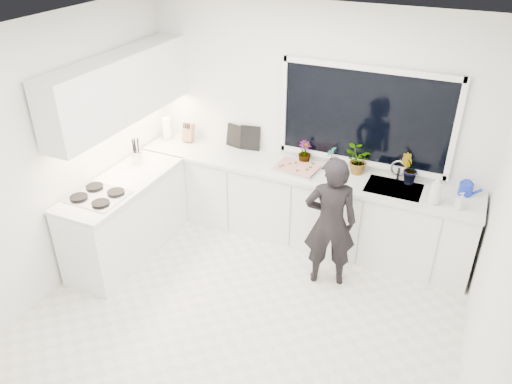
% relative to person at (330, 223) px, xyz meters
% --- Properties ---
extents(floor, '(4.00, 3.50, 0.02)m').
position_rel_person_xyz_m(floor, '(-0.56, -0.80, -0.74)').
color(floor, beige).
rests_on(floor, ground).
extents(wall_back, '(4.00, 0.02, 2.70)m').
position_rel_person_xyz_m(wall_back, '(-0.56, 0.96, 0.62)').
color(wall_back, white).
rests_on(wall_back, ground).
extents(wall_left, '(0.02, 3.50, 2.70)m').
position_rel_person_xyz_m(wall_left, '(-2.57, -0.80, 0.62)').
color(wall_left, white).
rests_on(wall_left, ground).
extents(wall_right, '(0.02, 3.50, 2.70)m').
position_rel_person_xyz_m(wall_right, '(1.45, -0.80, 0.62)').
color(wall_right, white).
rests_on(wall_right, ground).
extents(ceiling, '(4.00, 3.50, 0.02)m').
position_rel_person_xyz_m(ceiling, '(-0.56, -0.80, 1.98)').
color(ceiling, white).
rests_on(ceiling, wall_back).
extents(window, '(1.80, 0.02, 1.00)m').
position_rel_person_xyz_m(window, '(0.04, 0.92, 0.82)').
color(window, black).
rests_on(window, wall_back).
extents(base_cabinets_back, '(3.92, 0.58, 0.88)m').
position_rel_person_xyz_m(base_cabinets_back, '(-0.56, 0.65, -0.29)').
color(base_cabinets_back, white).
rests_on(base_cabinets_back, floor).
extents(base_cabinets_left, '(0.58, 1.60, 0.88)m').
position_rel_person_xyz_m(base_cabinets_left, '(-2.23, -0.45, -0.29)').
color(base_cabinets_left, white).
rests_on(base_cabinets_left, floor).
extents(countertop_back, '(3.94, 0.62, 0.04)m').
position_rel_person_xyz_m(countertop_back, '(-0.56, 0.64, 0.17)').
color(countertop_back, silver).
rests_on(countertop_back, base_cabinets_back).
extents(countertop_left, '(0.62, 1.60, 0.04)m').
position_rel_person_xyz_m(countertop_left, '(-2.23, -0.45, 0.17)').
color(countertop_left, silver).
rests_on(countertop_left, base_cabinets_left).
extents(upper_cabinets, '(0.34, 2.10, 0.70)m').
position_rel_person_xyz_m(upper_cabinets, '(-2.35, -0.10, 1.12)').
color(upper_cabinets, white).
rests_on(upper_cabinets, wall_left).
extents(sink, '(0.58, 0.42, 0.14)m').
position_rel_person_xyz_m(sink, '(0.49, 0.65, 0.14)').
color(sink, silver).
rests_on(sink, countertop_back).
extents(faucet, '(0.03, 0.03, 0.22)m').
position_rel_person_xyz_m(faucet, '(0.49, 0.85, 0.30)').
color(faucet, silver).
rests_on(faucet, countertop_back).
extents(stovetop, '(0.56, 0.48, 0.03)m').
position_rel_person_xyz_m(stovetop, '(-2.25, -0.80, 0.20)').
color(stovetop, black).
rests_on(stovetop, countertop_left).
extents(person, '(0.62, 0.51, 1.47)m').
position_rel_person_xyz_m(person, '(0.00, 0.00, 0.00)').
color(person, black).
rests_on(person, floor).
extents(pizza_tray, '(0.54, 0.42, 0.03)m').
position_rel_person_xyz_m(pizza_tray, '(-0.59, 0.62, 0.20)').
color(pizza_tray, '#B5B6BA').
rests_on(pizza_tray, countertop_back).
extents(pizza, '(0.49, 0.38, 0.01)m').
position_rel_person_xyz_m(pizza, '(-0.59, 0.62, 0.22)').
color(pizza, '#B42418').
rests_on(pizza, pizza_tray).
extents(watering_can, '(0.18, 0.18, 0.13)m').
position_rel_person_xyz_m(watering_can, '(1.18, 0.81, 0.25)').
color(watering_can, '#122AB1').
rests_on(watering_can, countertop_back).
extents(paper_towel_roll, '(0.13, 0.13, 0.26)m').
position_rel_person_xyz_m(paper_towel_roll, '(-2.41, 0.75, 0.32)').
color(paper_towel_roll, white).
rests_on(paper_towel_roll, countertop_back).
extents(knife_block, '(0.14, 0.11, 0.22)m').
position_rel_person_xyz_m(knife_block, '(-2.12, 0.79, 0.30)').
color(knife_block, '#8D5941').
rests_on(knife_block, countertop_back).
extents(utensil_crock, '(0.17, 0.17, 0.16)m').
position_rel_person_xyz_m(utensil_crock, '(-2.33, -0.00, 0.27)').
color(utensil_crock, silver).
rests_on(utensil_crock, countertop_left).
extents(picture_frame_large, '(0.22, 0.07, 0.28)m').
position_rel_person_xyz_m(picture_frame_large, '(-1.53, 0.89, 0.33)').
color(picture_frame_large, black).
rests_on(picture_frame_large, countertop_back).
extents(picture_frame_small, '(0.25, 0.06, 0.30)m').
position_rel_person_xyz_m(picture_frame_small, '(-1.31, 0.89, 0.34)').
color(picture_frame_small, black).
rests_on(picture_frame_small, countertop_back).
extents(herb_plants, '(1.40, 0.26, 0.34)m').
position_rel_person_xyz_m(herb_plants, '(0.04, 0.81, 0.34)').
color(herb_plants, '#26662D').
rests_on(herb_plants, countertop_back).
extents(soap_bottles, '(0.39, 0.17, 0.32)m').
position_rel_person_xyz_m(soap_bottles, '(0.96, 0.50, 0.33)').
color(soap_bottles, '#D8BF66').
rests_on(soap_bottles, countertop_back).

